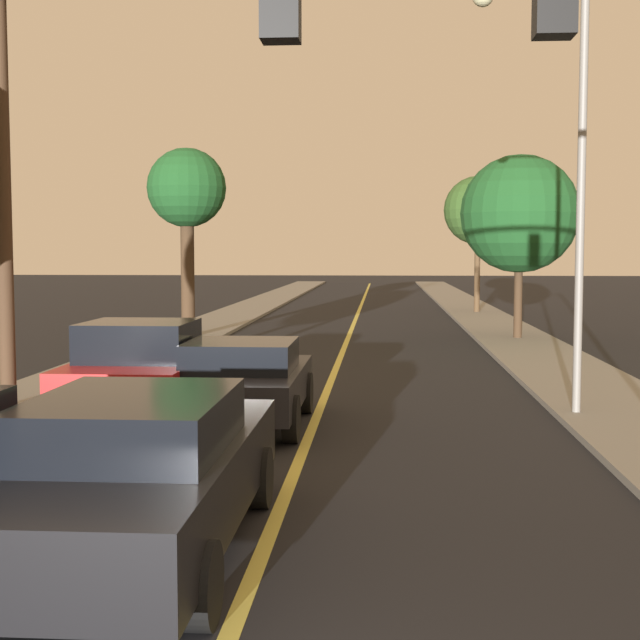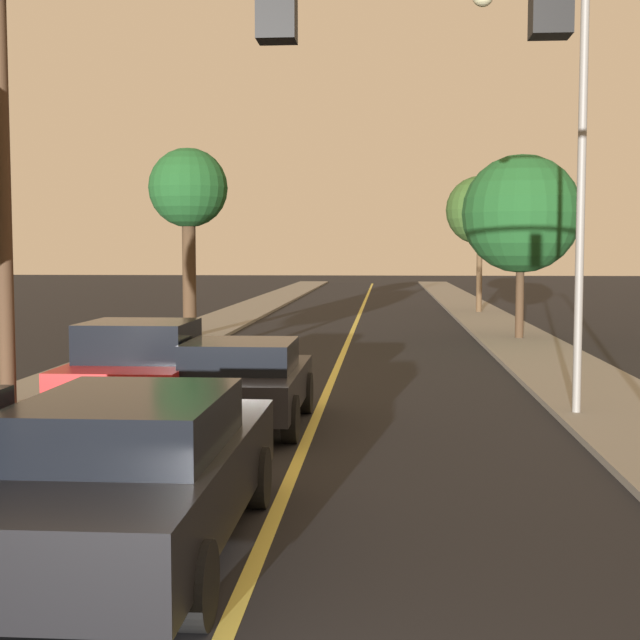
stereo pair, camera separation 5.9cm
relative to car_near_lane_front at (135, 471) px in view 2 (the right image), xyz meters
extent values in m
cube|color=black|center=(1.13, 31.86, -0.79)|extent=(8.05, 80.00, 0.01)
cube|color=#D1C14C|center=(1.13, 31.86, -0.79)|extent=(0.16, 76.00, 0.00)
cube|color=gray|center=(-4.15, 31.86, -0.74)|extent=(2.50, 80.00, 0.12)
cube|color=gray|center=(6.40, 31.86, -0.74)|extent=(2.50, 80.00, 0.12)
cube|color=black|center=(0.00, 0.04, -0.11)|extent=(1.90, 5.11, 0.71)
cube|color=black|center=(0.00, -0.16, 0.49)|extent=(1.67, 2.30, 0.49)
cylinder|color=black|center=(-0.90, 1.63, -0.46)|extent=(0.22, 0.67, 0.67)
cylinder|color=black|center=(0.90, 1.63, -0.46)|extent=(0.22, 0.67, 0.67)
cylinder|color=black|center=(0.90, -1.54, -0.46)|extent=(0.22, 0.67, 0.67)
cube|color=black|center=(0.00, 6.15, -0.15)|extent=(1.91, 3.92, 0.58)
cube|color=black|center=(0.00, 5.99, 0.37)|extent=(1.68, 1.76, 0.46)
cylinder|color=black|center=(-0.91, 7.36, -0.44)|extent=(0.22, 0.72, 0.72)
cylinder|color=black|center=(0.91, 7.36, -0.44)|extent=(0.22, 0.72, 0.72)
cylinder|color=black|center=(-0.91, 4.93, -0.44)|extent=(0.22, 0.72, 0.72)
cylinder|color=black|center=(0.91, 4.93, -0.44)|extent=(0.22, 0.72, 0.72)
cylinder|color=black|center=(-0.95, 0.29, -0.44)|extent=(0.22, 0.71, 0.71)
cube|color=red|center=(-1.77, 6.62, -0.12)|extent=(1.97, 3.93, 0.72)
cube|color=black|center=(-1.77, 6.46, 0.55)|extent=(1.73, 1.77, 0.63)
cylinder|color=black|center=(-2.71, 7.84, -0.48)|extent=(0.22, 0.63, 0.63)
cylinder|color=black|center=(-0.84, 7.84, -0.48)|extent=(0.22, 0.63, 0.63)
cylinder|color=black|center=(-2.71, 5.40, -0.48)|extent=(0.22, 0.63, 0.63)
cylinder|color=black|center=(-0.84, 5.40, -0.48)|extent=(0.22, 0.63, 0.63)
cylinder|color=slate|center=(5.50, 7.19, 2.86)|extent=(0.14, 0.14, 7.08)
cylinder|color=#422D1E|center=(-3.50, 5.27, 2.89)|extent=(0.24, 0.24, 7.13)
cylinder|color=#3D2B1C|center=(-3.91, 19.84, 1.23)|extent=(0.43, 0.43, 3.82)
sphere|color=#19471E|center=(-3.91, 19.84, 4.01)|extent=(2.48, 2.48, 2.48)
cylinder|color=#3D2B1C|center=(6.47, 20.26, 0.61)|extent=(0.26, 0.26, 2.58)
sphere|color=#19471E|center=(6.47, 20.26, 3.18)|extent=(3.67, 3.67, 3.67)
cylinder|color=#4C3823|center=(6.45, 32.23, 1.05)|extent=(0.25, 0.25, 3.45)
sphere|color=#2D4C1E|center=(6.45, 32.23, 3.84)|extent=(3.03, 3.03, 3.03)
camera|label=1|loc=(2.23, -7.91, 2.02)|focal=50.00mm
camera|label=2|loc=(2.29, -7.91, 2.02)|focal=50.00mm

